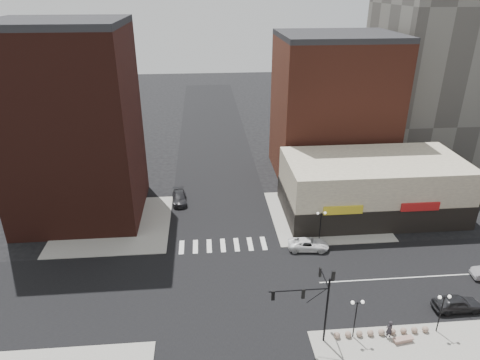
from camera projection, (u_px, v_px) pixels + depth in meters
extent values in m
plane|color=black|center=(228.00, 288.00, 45.64)|extent=(240.00, 240.00, 0.00)
cube|color=black|center=(228.00, 288.00, 45.64)|extent=(200.00, 14.00, 0.02)
cube|color=black|center=(228.00, 288.00, 45.64)|extent=(14.00, 200.00, 0.02)
cube|color=gray|center=(114.00, 224.00, 57.57)|extent=(15.00, 15.00, 0.12)
cube|color=gray|center=(325.00, 215.00, 59.88)|extent=(15.00, 15.00, 0.12)
cube|color=#3A1912|center=(72.00, 128.00, 55.61)|extent=(16.00, 15.00, 25.00)
cube|color=#3A1912|center=(24.00, 139.00, 71.31)|extent=(20.00, 18.00, 12.00)
cube|color=maroon|center=(333.00, 109.00, 69.21)|extent=(18.00, 15.00, 22.00)
cube|color=beige|center=(372.00, 186.00, 59.20)|extent=(24.00, 12.00, 8.00)
cube|color=black|center=(370.00, 201.00, 60.16)|extent=(24.20, 12.20, 3.40)
cylinder|color=black|center=(326.00, 311.00, 37.41)|extent=(0.18, 0.18, 7.00)
cylinder|color=black|center=(299.00, 290.00, 36.16)|extent=(5.20, 0.11, 0.11)
cylinder|color=black|center=(317.00, 296.00, 36.58)|extent=(1.72, 0.06, 1.46)
cylinder|color=black|center=(324.00, 277.00, 37.72)|extent=(0.11, 3.00, 0.11)
cube|color=black|center=(273.00, 295.00, 36.15)|extent=(0.28, 0.18, 0.95)
sphere|color=red|center=(273.00, 293.00, 36.02)|extent=(0.16, 0.16, 0.16)
cube|color=black|center=(303.00, 294.00, 36.36)|extent=(0.28, 0.18, 0.95)
sphere|color=red|center=(303.00, 291.00, 36.23)|extent=(0.16, 0.16, 0.16)
cube|color=black|center=(320.00, 272.00, 39.06)|extent=(0.18, 0.28, 0.95)
sphere|color=red|center=(320.00, 269.00, 38.94)|extent=(0.16, 0.16, 0.16)
cube|color=black|center=(333.00, 276.00, 35.84)|extent=(0.28, 0.18, 0.95)
sphere|color=red|center=(334.00, 273.00, 35.71)|extent=(0.16, 0.16, 0.16)
cylinder|color=black|center=(355.00, 320.00, 38.40)|extent=(0.11, 0.11, 4.00)
cylinder|color=black|center=(357.00, 303.00, 37.60)|extent=(0.90, 0.06, 0.06)
sphere|color=white|center=(353.00, 303.00, 37.52)|extent=(0.32, 0.32, 0.32)
sphere|color=white|center=(363.00, 302.00, 37.59)|extent=(0.32, 0.32, 0.32)
cylinder|color=black|center=(440.00, 314.00, 39.03)|extent=(0.11, 0.11, 4.00)
cylinder|color=black|center=(444.00, 298.00, 38.24)|extent=(0.90, 0.06, 0.06)
sphere|color=white|center=(440.00, 297.00, 38.16)|extent=(0.32, 0.32, 0.32)
sphere|color=white|center=(449.00, 297.00, 38.23)|extent=(0.32, 0.32, 0.32)
cylinder|color=black|center=(320.00, 227.00, 52.94)|extent=(0.11, 0.11, 4.00)
cylinder|color=black|center=(321.00, 214.00, 52.14)|extent=(0.90, 0.06, 0.06)
sphere|color=white|center=(318.00, 213.00, 52.07)|extent=(0.32, 0.32, 0.32)
sphere|color=white|center=(325.00, 213.00, 52.14)|extent=(0.32, 0.32, 0.32)
sphere|color=gray|center=(337.00, 335.00, 39.00)|extent=(0.58, 0.58, 0.58)
sphere|color=gray|center=(348.00, 334.00, 39.08)|extent=(0.58, 0.58, 0.58)
sphere|color=gray|center=(359.00, 334.00, 39.16)|extent=(0.58, 0.58, 0.58)
sphere|color=gray|center=(370.00, 333.00, 39.25)|extent=(0.58, 0.58, 0.58)
sphere|color=gray|center=(382.00, 332.00, 39.33)|extent=(0.58, 0.58, 0.58)
sphere|color=gray|center=(393.00, 331.00, 39.41)|extent=(0.58, 0.58, 0.58)
sphere|color=gray|center=(403.00, 331.00, 39.50)|extent=(0.58, 0.58, 0.58)
sphere|color=gray|center=(414.00, 330.00, 39.58)|extent=(0.58, 0.58, 0.58)
sphere|color=gray|center=(425.00, 329.00, 39.66)|extent=(0.58, 0.58, 0.58)
imported|color=white|center=(308.00, 244.00, 52.05)|extent=(5.16, 2.81, 1.37)
imported|color=black|center=(457.00, 303.00, 42.28)|extent=(4.70, 1.89, 1.60)
imported|color=black|center=(179.00, 198.00, 63.19)|extent=(2.48, 5.18, 1.46)
imported|color=#28252A|center=(389.00, 329.00, 38.78)|extent=(0.76, 0.57, 1.89)
cube|color=gray|center=(403.00, 340.00, 38.61)|extent=(1.68, 0.67, 0.31)
cube|color=gray|center=(403.00, 339.00, 38.52)|extent=(1.90, 0.80, 0.12)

